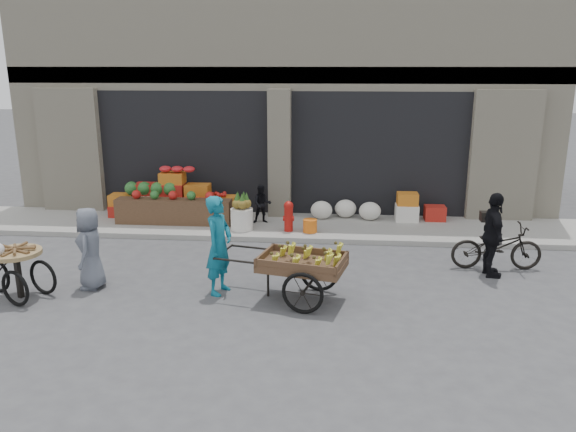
# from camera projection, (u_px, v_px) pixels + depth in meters

# --- Properties ---
(ground) EXTENTS (80.00, 80.00, 0.00)m
(ground) POSITION_uv_depth(u_px,v_px,m) (250.00, 296.00, 9.65)
(ground) COLOR #424244
(ground) RESTS_ON ground
(sidewalk) EXTENTS (18.00, 2.20, 0.12)m
(sidewalk) POSITION_uv_depth(u_px,v_px,m) (276.00, 226.00, 13.58)
(sidewalk) COLOR gray
(sidewalk) RESTS_ON ground
(building) EXTENTS (14.00, 6.45, 7.00)m
(building) POSITION_uv_depth(u_px,v_px,m) (290.00, 82.00, 16.50)
(building) COLOR beige
(building) RESTS_ON ground
(fruit_display) EXTENTS (3.10, 1.12, 1.24)m
(fruit_display) POSITION_uv_depth(u_px,v_px,m) (178.00, 197.00, 13.90)
(fruit_display) COLOR #AE2018
(fruit_display) RESTS_ON sidewalk
(pineapple_bin) EXTENTS (0.52, 0.52, 0.50)m
(pineapple_bin) POSITION_uv_depth(u_px,v_px,m) (242.00, 219.00, 13.08)
(pineapple_bin) COLOR silver
(pineapple_bin) RESTS_ON sidewalk
(fire_hydrant) EXTENTS (0.22, 0.22, 0.71)m
(fire_hydrant) POSITION_uv_depth(u_px,v_px,m) (289.00, 215.00, 12.91)
(fire_hydrant) COLOR #A5140F
(fire_hydrant) RESTS_ON sidewalk
(orange_bucket) EXTENTS (0.32, 0.32, 0.30)m
(orange_bucket) POSITION_uv_depth(u_px,v_px,m) (310.00, 226.00, 12.88)
(orange_bucket) COLOR orange
(orange_bucket) RESTS_ON sidewalk
(right_bay_goods) EXTENTS (3.35, 0.60, 0.70)m
(right_bay_goods) POSITION_uv_depth(u_px,v_px,m) (384.00, 209.00, 13.85)
(right_bay_goods) COLOR silver
(right_bay_goods) RESTS_ON sidewalk
(seated_person) EXTENTS (0.51, 0.43, 0.93)m
(seated_person) POSITION_uv_depth(u_px,v_px,m) (262.00, 204.00, 13.57)
(seated_person) COLOR black
(seated_person) RESTS_ON sidewalk
(banana_cart) EXTENTS (2.50, 1.44, 0.98)m
(banana_cart) POSITION_uv_depth(u_px,v_px,m) (299.00, 260.00, 9.29)
(banana_cart) COLOR brown
(banana_cart) RESTS_ON ground
(vendor_woman) EXTENTS (0.57, 0.72, 1.73)m
(vendor_woman) POSITION_uv_depth(u_px,v_px,m) (219.00, 245.00, 9.58)
(vendor_woman) COLOR #106680
(vendor_woman) RESTS_ON ground
(tricycle_cart) EXTENTS (1.45, 1.08, 0.95)m
(tricycle_cart) POSITION_uv_depth(u_px,v_px,m) (17.00, 266.00, 9.45)
(tricycle_cart) COLOR #9E7F51
(tricycle_cart) RESTS_ON ground
(vendor_grey) EXTENTS (0.55, 0.77, 1.46)m
(vendor_grey) POSITION_uv_depth(u_px,v_px,m) (90.00, 248.00, 9.84)
(vendor_grey) COLOR slate
(vendor_grey) RESTS_ON ground
(bicycle) EXTENTS (1.73, 0.65, 0.90)m
(bicycle) POSITION_uv_depth(u_px,v_px,m) (496.00, 247.00, 10.83)
(bicycle) COLOR black
(bicycle) RESTS_ON ground
(cyclist) EXTENTS (0.42, 0.95, 1.60)m
(cyclist) POSITION_uv_depth(u_px,v_px,m) (493.00, 235.00, 10.37)
(cyclist) COLOR black
(cyclist) RESTS_ON ground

